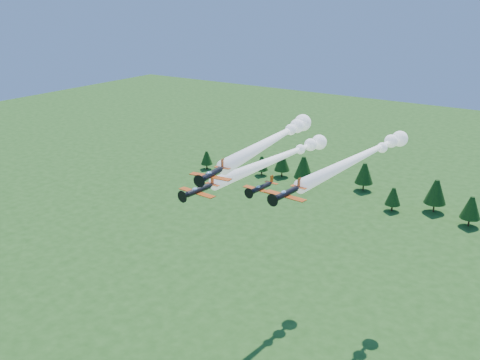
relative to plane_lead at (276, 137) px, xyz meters
The scene contains 5 objects.
plane_lead is the anchor object (origin of this frame).
plane_left 13.69m from the plane_lead, 113.55° to the left, with size 9.75×49.34×3.70m.
plane_right 19.81m from the plane_lead, 46.62° to the left, with size 10.05×52.12×3.70m.
plane_slot 11.84m from the plane_lead, 77.78° to the right, with size 7.21×7.84×2.53m.
treeline 102.60m from the plane_lead, 89.37° to the left, with size 172.15×20.67×11.95m.
Camera 1 is at (49.45, -73.53, 74.06)m, focal length 40.00 mm.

